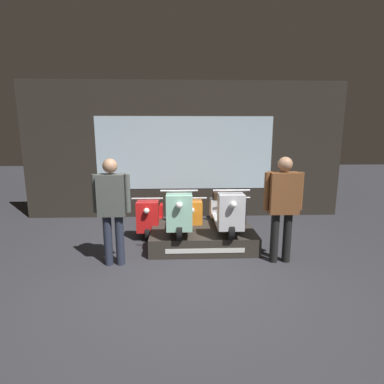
{
  "coord_description": "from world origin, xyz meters",
  "views": [
    {
      "loc": [
        -0.11,
        -3.72,
        2.04
      ],
      "look_at": [
        0.11,
        1.94,
        0.9
      ],
      "focal_mm": 28.0,
      "sensor_mm": 36.0,
      "label": 1
    }
  ],
  "objects_px": {
    "scooter_display_right": "(226,211)",
    "person_right_browsing": "(283,201)",
    "scooter_backrow_0": "(151,215)",
    "person_left_browsing": "(112,204)",
    "scooter_display_left": "(179,211)",
    "scooter_backrow_2": "(229,214)",
    "scooter_backrow_1": "(190,215)"
  },
  "relations": [
    {
      "from": "scooter_backrow_1",
      "to": "scooter_backrow_2",
      "type": "relative_size",
      "value": 1.0
    },
    {
      "from": "scooter_backrow_2",
      "to": "scooter_backrow_1",
      "type": "bearing_deg",
      "value": 180.0
    },
    {
      "from": "scooter_display_left",
      "to": "scooter_backrow_2",
      "type": "bearing_deg",
      "value": 39.94
    },
    {
      "from": "scooter_backrow_2",
      "to": "person_right_browsing",
      "type": "relative_size",
      "value": 0.95
    },
    {
      "from": "scooter_backrow_0",
      "to": "person_right_browsing",
      "type": "distance_m",
      "value": 2.83
    },
    {
      "from": "scooter_display_left",
      "to": "person_left_browsing",
      "type": "relative_size",
      "value": 0.96
    },
    {
      "from": "scooter_display_right",
      "to": "scooter_backrow_1",
      "type": "height_order",
      "value": "scooter_display_right"
    },
    {
      "from": "scooter_backrow_0",
      "to": "scooter_backrow_1",
      "type": "height_order",
      "value": "same"
    },
    {
      "from": "scooter_display_left",
      "to": "person_right_browsing",
      "type": "height_order",
      "value": "person_right_browsing"
    },
    {
      "from": "scooter_backrow_0",
      "to": "person_left_browsing",
      "type": "distance_m",
      "value": 1.81
    },
    {
      "from": "scooter_display_right",
      "to": "scooter_backrow_2",
      "type": "distance_m",
      "value": 0.96
    },
    {
      "from": "person_left_browsing",
      "to": "scooter_backrow_0",
      "type": "bearing_deg",
      "value": 75.93
    },
    {
      "from": "scooter_backrow_1",
      "to": "person_left_browsing",
      "type": "distance_m",
      "value": 2.15
    },
    {
      "from": "scooter_display_right",
      "to": "scooter_backrow_1",
      "type": "distance_m",
      "value": 1.12
    },
    {
      "from": "person_right_browsing",
      "to": "scooter_backrow_1",
      "type": "bearing_deg",
      "value": 129.95
    },
    {
      "from": "scooter_backrow_1",
      "to": "scooter_backrow_2",
      "type": "bearing_deg",
      "value": 0.0
    },
    {
      "from": "scooter_display_right",
      "to": "scooter_backrow_0",
      "type": "relative_size",
      "value": 1.0
    },
    {
      "from": "scooter_display_left",
      "to": "scooter_backrow_2",
      "type": "distance_m",
      "value": 1.41
    },
    {
      "from": "scooter_display_right",
      "to": "scooter_backrow_0",
      "type": "height_order",
      "value": "scooter_display_right"
    },
    {
      "from": "scooter_display_left",
      "to": "person_right_browsing",
      "type": "distance_m",
      "value": 1.81
    },
    {
      "from": "scooter_backrow_2",
      "to": "person_left_browsing",
      "type": "distance_m",
      "value": 2.71
    },
    {
      "from": "scooter_display_left",
      "to": "person_left_browsing",
      "type": "xyz_separation_m",
      "value": [
        -1.01,
        -0.76,
        0.32
      ]
    },
    {
      "from": "scooter_backrow_0",
      "to": "scooter_backrow_2",
      "type": "bearing_deg",
      "value": 0.0
    },
    {
      "from": "scooter_backrow_0",
      "to": "scooter_display_left",
      "type": "bearing_deg",
      "value": -55.66
    },
    {
      "from": "scooter_backrow_1",
      "to": "person_left_browsing",
      "type": "xyz_separation_m",
      "value": [
        -1.24,
        -1.64,
        0.64
      ]
    },
    {
      "from": "scooter_backrow_1",
      "to": "scooter_backrow_2",
      "type": "xyz_separation_m",
      "value": [
        0.83,
        0.0,
        0.0
      ]
    },
    {
      "from": "scooter_display_right",
      "to": "person_right_browsing",
      "type": "xyz_separation_m",
      "value": [
        0.77,
        -0.76,
        0.35
      ]
    },
    {
      "from": "person_left_browsing",
      "to": "scooter_display_left",
      "type": "bearing_deg",
      "value": 36.98
    },
    {
      "from": "scooter_display_left",
      "to": "scooter_display_right",
      "type": "distance_m",
      "value": 0.83
    },
    {
      "from": "scooter_display_left",
      "to": "person_right_browsing",
      "type": "bearing_deg",
      "value": -25.48
    },
    {
      "from": "scooter_display_right",
      "to": "person_right_browsing",
      "type": "relative_size",
      "value": 0.95
    },
    {
      "from": "scooter_display_left",
      "to": "scooter_backrow_1",
      "type": "bearing_deg",
      "value": 75.66
    }
  ]
}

